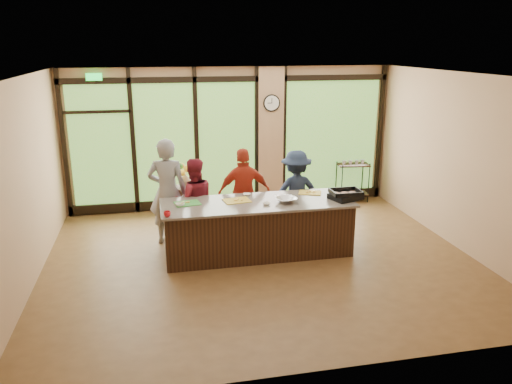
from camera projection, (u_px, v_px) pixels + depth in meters
name	position (u px, v px, depth m)	size (l,w,h in m)	color
floor	(261.00, 260.00, 8.30)	(7.00, 7.00, 0.00)	brown
ceiling	(262.00, 75.00, 7.44)	(7.00, 7.00, 0.00)	white
back_wall	(231.00, 138.00, 10.68)	(7.00, 7.00, 0.00)	tan
left_wall	(24.00, 185.00, 7.18)	(6.00, 6.00, 0.00)	tan
right_wall	(460.00, 162.00, 8.55)	(6.00, 6.00, 0.00)	tan
window_wall	(239.00, 143.00, 10.70)	(6.90, 0.12, 3.00)	tan
island_base	(257.00, 229.00, 8.45)	(3.10, 1.00, 0.88)	black
countertop	(257.00, 203.00, 8.32)	(3.20, 1.10, 0.04)	slate
wall_clock	(272.00, 103.00, 10.51)	(0.36, 0.04, 0.36)	black
cook_left	(168.00, 192.00, 8.76)	(0.70, 0.46, 1.91)	gray
cook_midleft	(194.00, 201.00, 8.84)	(0.75, 0.59, 1.55)	maroon
cook_midright	(244.00, 193.00, 9.08)	(0.98, 0.41, 1.67)	#A62C19
cook_right	(296.00, 192.00, 9.33)	(1.02, 0.58, 1.57)	#1A243A
roasting_pan	(346.00, 196.00, 8.46)	(0.50, 0.39, 0.09)	black
mixing_bowl	(286.00, 200.00, 8.28)	(0.34, 0.34, 0.08)	silver
cutting_board_left	(187.00, 203.00, 8.21)	(0.41, 0.31, 0.01)	green
cutting_board_center	(237.00, 201.00, 8.36)	(0.43, 0.32, 0.01)	gold
cutting_board_right	(310.00, 193.00, 8.80)	(0.39, 0.29, 0.01)	gold
prep_bowl_near	(180.00, 205.00, 8.09)	(0.15, 0.15, 0.05)	white
prep_bowl_mid	(266.00, 204.00, 8.15)	(0.12, 0.12, 0.04)	white
prep_bowl_far	(247.00, 194.00, 8.66)	(0.13, 0.13, 0.03)	white
red_ramekin	(167.00, 214.00, 7.59)	(0.11, 0.11, 0.08)	red
flower_stand	(186.00, 205.00, 9.86)	(0.39, 0.39, 0.77)	black
flower_vase	(185.00, 179.00, 9.71)	(0.26, 0.26, 0.28)	olive
bar_cart	(353.00, 177.00, 11.24)	(0.75, 0.49, 0.96)	black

